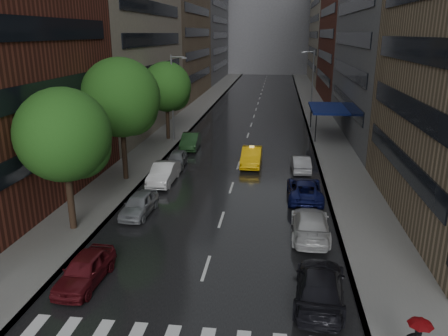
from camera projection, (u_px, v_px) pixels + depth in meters
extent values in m
plane|color=gray|center=(190.00, 317.00, 18.14)|extent=(220.00, 220.00, 0.00)
cube|color=black|center=(255.00, 112.00, 65.54)|extent=(14.00, 140.00, 0.01)
cube|color=gray|center=(197.00, 110.00, 66.57)|extent=(4.00, 140.00, 0.15)
cube|color=gray|center=(316.00, 112.00, 64.46)|extent=(4.00, 140.00, 0.15)
cube|color=#937A5B|center=(176.00, 35.00, 77.31)|extent=(8.00, 28.00, 22.00)
cube|color=slate|center=(390.00, 26.00, 46.96)|extent=(8.00, 28.00, 24.00)
cube|color=gray|center=(332.00, 21.00, 101.34)|extent=(8.00, 32.00, 28.00)
cube|color=slate|center=(269.00, 16.00, 125.25)|extent=(40.00, 14.00, 32.00)
cylinder|color=#382619|center=(70.00, 193.00, 25.50)|extent=(0.40, 0.40, 4.67)
sphere|color=#1E5116|center=(63.00, 135.00, 24.46)|extent=(5.34, 5.34, 5.34)
cylinder|color=#382619|center=(124.00, 148.00, 34.29)|extent=(0.40, 0.40, 5.29)
sphere|color=#1E5116|center=(120.00, 98.00, 33.11)|extent=(6.05, 6.05, 6.05)
cylinder|color=#382619|center=(168.00, 119.00, 47.60)|extent=(0.40, 0.40, 4.65)
sphere|color=#1E5116|center=(166.00, 87.00, 46.56)|extent=(5.31, 5.31, 5.31)
imported|color=#FFB90D|center=(252.00, 156.00, 38.76)|extent=(1.76, 4.93, 1.62)
imported|color=#541016|center=(85.00, 270.00, 20.42)|extent=(1.86, 4.25, 1.43)
imported|color=gray|center=(139.00, 204.00, 28.25)|extent=(1.85, 4.19, 1.40)
imported|color=white|center=(164.00, 173.00, 34.19)|extent=(1.71, 4.80, 1.58)
imported|color=slate|center=(177.00, 159.00, 38.48)|extent=(1.88, 4.08, 1.36)
imported|color=#183519|center=(190.00, 141.00, 44.35)|extent=(1.91, 4.84, 1.57)
imported|color=black|center=(320.00, 286.00, 19.03)|extent=(2.63, 5.42, 1.52)
imported|color=beige|center=(310.00, 224.00, 25.15)|extent=(2.26, 5.32, 1.53)
imported|color=#0E1344|center=(305.00, 189.00, 30.87)|extent=(2.41, 5.20, 1.44)
imported|color=gray|center=(301.00, 163.00, 37.14)|extent=(1.68, 4.28, 1.39)
imported|color=maroon|center=(420.00, 328.00, 14.70)|extent=(0.82, 0.82, 0.72)
cylinder|color=gray|center=(172.00, 99.00, 46.12)|extent=(0.18, 0.18, 9.00)
cube|color=gray|center=(184.00, 58.00, 44.71)|extent=(0.50, 0.22, 0.16)
cylinder|color=gray|center=(312.00, 85.00, 58.51)|extent=(0.18, 0.18, 9.00)
cube|color=gray|center=(303.00, 52.00, 57.43)|extent=(0.50, 0.22, 0.16)
cube|color=navy|center=(328.00, 108.00, 49.33)|extent=(4.00, 8.00, 0.25)
cylinder|color=black|center=(316.00, 128.00, 46.36)|extent=(0.12, 0.12, 3.00)
cylinder|color=black|center=(311.00, 115.00, 53.57)|extent=(0.12, 0.12, 3.00)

